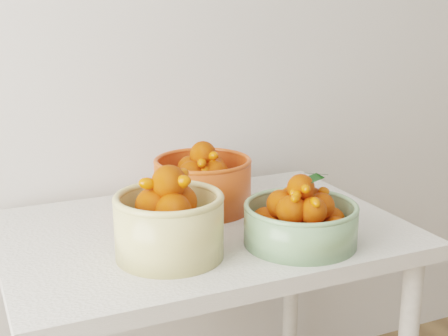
% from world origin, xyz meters
% --- Properties ---
extents(table, '(1.00, 0.70, 0.75)m').
position_xyz_m(table, '(-0.33, 1.60, 0.65)').
color(table, silver).
rests_on(table, ground).
extents(bowl_cream, '(0.29, 0.29, 0.21)m').
position_xyz_m(bowl_cream, '(-0.47, 1.46, 0.83)').
color(bowl_cream, '#D5C27D').
rests_on(bowl_cream, table).
extents(bowl_green, '(0.36, 0.36, 0.17)m').
position_xyz_m(bowl_green, '(-0.16, 1.40, 0.81)').
color(bowl_green, '#79A271').
rests_on(bowl_green, table).
extents(bowl_orange, '(0.32, 0.32, 0.19)m').
position_xyz_m(bowl_orange, '(-0.27, 1.73, 0.83)').
color(bowl_orange, '#E34218').
rests_on(bowl_orange, table).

